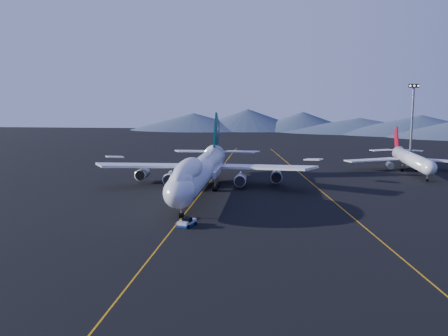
# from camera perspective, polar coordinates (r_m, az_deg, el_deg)

# --- Properties ---
(ground) EXTENTS (500.00, 500.00, 0.00)m
(ground) POSITION_cam_1_polar(r_m,az_deg,el_deg) (127.28, -2.61, -2.85)
(ground) COLOR black
(ground) RESTS_ON ground
(taxiway_line_main) EXTENTS (0.25, 220.00, 0.01)m
(taxiway_line_main) POSITION_cam_1_polar(r_m,az_deg,el_deg) (127.28, -2.61, -2.84)
(taxiway_line_main) COLOR orange
(taxiway_line_main) RESTS_ON ground
(taxiway_line_side) EXTENTS (28.08, 198.09, 0.01)m
(taxiway_line_side) POSITION_cam_1_polar(r_m,az_deg,el_deg) (136.12, 10.63, -2.25)
(taxiway_line_side) COLOR orange
(taxiway_line_side) RESTS_ON ground
(boeing_747) EXTENTS (59.62, 72.43, 19.37)m
(boeing_747) POSITION_cam_1_polar(r_m,az_deg,el_deg) (126.32, -2.63, -0.25)
(boeing_747) COLOR silver
(boeing_747) RESTS_ON ground
(pushback_tug) EXTENTS (3.40, 4.68, 1.84)m
(pushback_tug) POSITION_cam_1_polar(r_m,az_deg,el_deg) (95.28, -4.26, -6.30)
(pushback_tug) COLOR silver
(pushback_tug) RESTS_ON ground
(second_jet) EXTENTS (42.15, 47.62, 13.55)m
(second_jet) POSITION_cam_1_polar(r_m,az_deg,el_deg) (172.83, 20.53, 0.96)
(second_jet) COLOR silver
(second_jet) RESTS_ON ground
(floodlight_mast) EXTENTS (3.53, 2.65, 28.56)m
(floodlight_mast) POSITION_cam_1_polar(r_m,az_deg,el_deg) (185.87, 20.67, 4.64)
(floodlight_mast) COLOR black
(floodlight_mast) RESTS_ON ground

